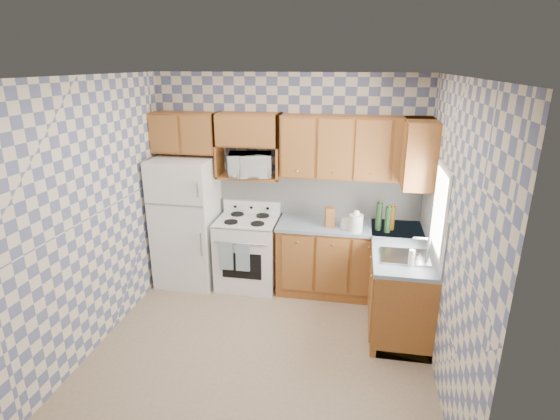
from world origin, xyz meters
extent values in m
plane|color=#816B52|center=(0.00, 0.00, 0.00)|extent=(3.40, 3.40, 0.00)
cube|color=slate|center=(0.00, 1.60, 1.35)|extent=(3.40, 0.02, 2.70)
cube|color=slate|center=(1.70, 0.00, 1.35)|extent=(0.02, 3.20, 2.70)
cube|color=silver|center=(0.40, 1.59, 1.20)|extent=(2.60, 0.02, 0.56)
cube|color=silver|center=(1.69, 0.80, 1.20)|extent=(0.02, 1.60, 0.56)
cube|color=white|center=(-1.27, 1.25, 0.84)|extent=(0.75, 0.70, 1.68)
cube|color=white|center=(-0.47, 1.28, 0.45)|extent=(0.76, 0.65, 0.90)
cube|color=silver|center=(-0.47, 1.28, 0.91)|extent=(0.76, 0.65, 0.02)
cube|color=white|center=(-0.47, 1.55, 1.00)|extent=(0.76, 0.08, 0.17)
cube|color=navy|center=(-0.66, 0.93, 0.55)|extent=(0.17, 0.02, 0.36)
cube|color=navy|center=(-0.45, 0.93, 0.55)|extent=(0.17, 0.02, 0.36)
cube|color=brown|center=(0.82, 1.30, 0.44)|extent=(1.75, 0.60, 0.88)
cube|color=brown|center=(1.40, 0.80, 0.44)|extent=(0.60, 1.60, 0.88)
cube|color=slate|center=(0.82, 1.30, 0.90)|extent=(1.77, 0.63, 0.04)
cube|color=slate|center=(1.40, 0.80, 0.90)|extent=(0.63, 1.60, 0.04)
cube|color=brown|center=(0.82, 1.44, 1.85)|extent=(1.75, 0.33, 0.74)
cube|color=brown|center=(-1.29, 1.44, 1.97)|extent=(0.82, 0.33, 0.50)
cube|color=brown|center=(1.53, 1.25, 1.85)|extent=(0.33, 0.70, 0.74)
cube|color=brown|center=(-0.47, 1.44, 1.44)|extent=(0.80, 0.33, 0.03)
imported|color=white|center=(-0.45, 1.41, 1.60)|extent=(0.59, 0.46, 0.29)
cube|color=#B7B7BC|center=(1.40, 0.45, 0.93)|extent=(0.48, 0.40, 0.03)
cube|color=white|center=(1.69, 0.45, 1.45)|extent=(0.02, 0.66, 0.86)
cylinder|color=black|center=(1.16, 1.20, 1.09)|extent=(0.07, 0.07, 0.33)
cylinder|color=black|center=(1.26, 1.14, 1.08)|extent=(0.07, 0.07, 0.31)
cylinder|color=#512C0A|center=(1.31, 1.24, 1.06)|extent=(0.07, 0.07, 0.29)
cube|color=brown|center=(0.58, 1.21, 1.04)|extent=(0.13, 0.13, 0.24)
cylinder|color=white|center=(0.89, 1.10, 1.02)|extent=(0.16, 0.16, 0.20)
cylinder|color=silver|center=(1.44, 0.26, 1.01)|extent=(0.06, 0.06, 0.17)
camera|label=1|loc=(0.87, -3.77, 2.81)|focal=28.00mm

